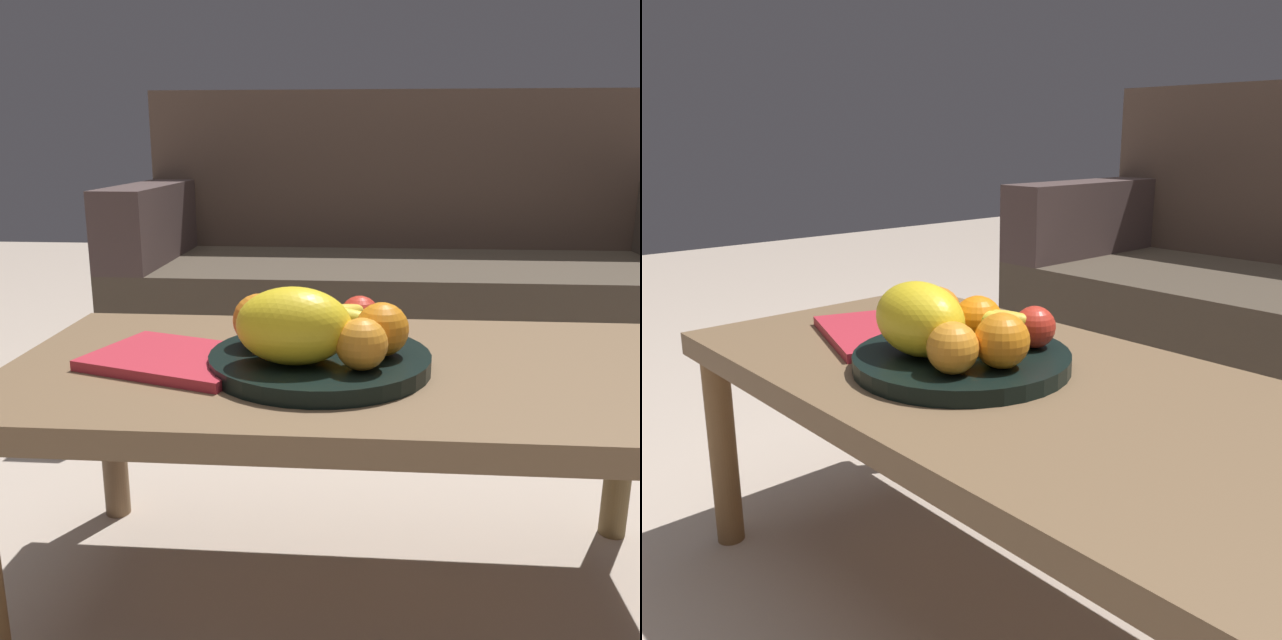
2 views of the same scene
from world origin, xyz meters
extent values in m
plane|color=#BAA796|center=(0.00, 0.00, 0.00)|extent=(8.00, 8.00, 0.00)
cube|color=brown|center=(0.00, 0.00, 0.39)|extent=(1.07, 0.55, 0.04)
cylinder|color=brown|center=(-0.49, 0.24, 0.19)|extent=(0.05, 0.05, 0.37)
cylinder|color=brown|center=(0.49, 0.24, 0.19)|extent=(0.05, 0.05, 0.37)
cube|color=#493E31|center=(0.14, 1.06, 0.20)|extent=(1.70, 0.70, 0.40)
cube|color=#4F3C32|center=(0.14, 1.34, 0.65)|extent=(1.70, 0.14, 0.50)
cube|color=#473735|center=(-0.64, 1.06, 0.51)|extent=(0.14, 0.70, 0.22)
cylinder|color=black|center=(-0.06, -0.03, 0.43)|extent=(0.33, 0.33, 0.03)
ellipsoid|color=yellow|center=(-0.09, -0.08, 0.49)|extent=(0.17, 0.12, 0.11)
sphere|color=orange|center=(0.03, -0.04, 0.48)|extent=(0.08, 0.08, 0.08)
sphere|color=orange|center=(-0.07, 0.01, 0.48)|extent=(0.08, 0.08, 0.08)
sphere|color=orange|center=(0.01, -0.10, 0.48)|extent=(0.07, 0.07, 0.07)
sphere|color=orange|center=(-0.15, 0.00, 0.48)|extent=(0.08, 0.08, 0.08)
sphere|color=red|center=(0.00, 0.07, 0.47)|extent=(0.06, 0.06, 0.06)
ellipsoid|color=yellow|center=(-0.05, 0.01, 0.46)|extent=(0.15, 0.11, 0.03)
ellipsoid|color=yellow|center=(-0.04, 0.01, 0.46)|extent=(0.15, 0.07, 0.03)
ellipsoid|color=yellow|center=(-0.05, 0.02, 0.46)|extent=(0.14, 0.12, 0.03)
ellipsoid|color=gold|center=(-0.04, 0.01, 0.48)|extent=(0.14, 0.12, 0.03)
ellipsoid|color=yellow|center=(-0.04, 0.01, 0.48)|extent=(0.15, 0.07, 0.03)
cube|color=#C02C3B|center=(-0.28, -0.03, 0.42)|extent=(0.29, 0.25, 0.02)
camera|label=1|loc=(0.02, -1.01, 0.74)|focal=38.72mm
camera|label=2|loc=(0.68, -0.69, 0.76)|focal=38.79mm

